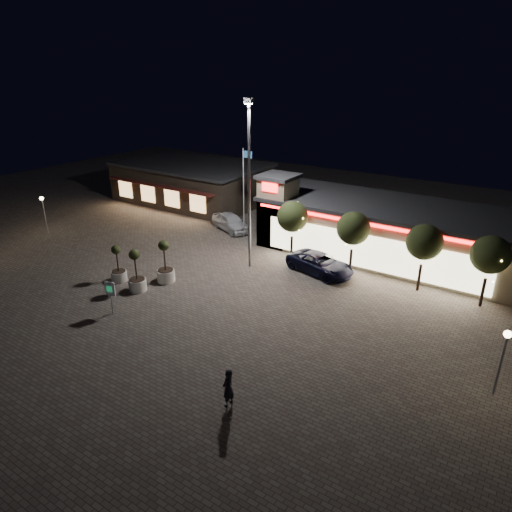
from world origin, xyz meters
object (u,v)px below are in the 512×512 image
Objects in this scene: valet_sign at (110,291)px; pickup_truck at (320,264)px; pedestrian at (228,388)px; planter_left at (118,270)px; white_sedan at (231,222)px; planter_mid at (137,278)px.

pickup_truck is at bearing 57.27° from valet_sign.
planter_left reaches higher than pedestrian.
planter_left is (-0.16, -13.34, 0.04)m from white_sedan.
planter_left is 4.81m from valet_sign.
pedestrian is 0.87× the size of valet_sign.
planter_left is 0.91× the size of planter_mid.
valet_sign is (-8.13, -12.65, 0.80)m from pickup_truck.
planter_left is (-11.44, -9.22, 0.12)m from pickup_truck.
white_sedan is 2.49× the size of pedestrian.
pickup_truck is 1.74× the size of planter_mid.
pedestrian is at bearing -120.40° from white_sedan.
planter_left is 1.26× the size of valet_sign.
pedestrian is 15.62m from planter_left.
valet_sign is at bearing -70.89° from planter_mid.
pickup_truck is 1.12× the size of white_sedan.
planter_left is (-14.36, 6.16, -0.10)m from pedestrian.
pickup_truck is at bearing -168.73° from pedestrian.
pedestrian is (14.20, -19.50, 0.15)m from white_sedan.
valet_sign is (-11.05, 2.73, 0.58)m from pedestrian.
pedestrian is at bearing -155.71° from pickup_truck.
white_sedan is 13.34m from planter_left.
pickup_truck is 2.77× the size of pedestrian.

